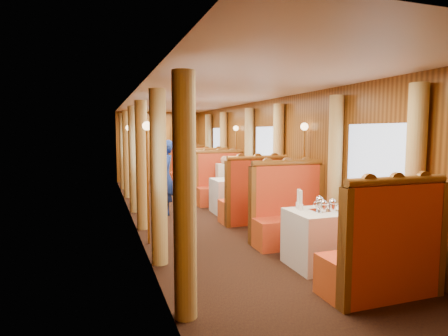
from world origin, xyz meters
name	(u,v)px	position (x,y,z in m)	size (l,w,h in m)	color
floor	(204,214)	(0.00, 0.00, 0.00)	(3.00, 12.00, 0.01)	black
ceiling	(203,98)	(0.00, 0.00, 2.50)	(3.00, 12.00, 0.01)	silver
wall_far	(159,146)	(0.00, 6.00, 1.25)	(3.00, 2.50, 0.01)	brown
wall_left	(131,159)	(-1.50, 0.00, 1.25)	(12.00, 2.50, 0.01)	brown
wall_right	(267,156)	(1.50, 0.00, 1.25)	(12.00, 2.50, 0.01)	brown
doorway_far	(159,153)	(0.00, 5.97, 1.00)	(0.80, 0.04, 2.00)	brown
table_near	(328,238)	(0.75, -3.50, 0.38)	(1.05, 0.72, 0.75)	white
banquette_near_fwd	(383,258)	(0.75, -4.51, 0.42)	(1.30, 0.55, 1.34)	red
banquette_near_aft	(291,218)	(0.75, -2.49, 0.42)	(1.30, 0.55, 1.34)	red
table_mid	(236,196)	(0.75, 0.00, 0.38)	(1.05, 0.72, 0.75)	white
banquette_mid_fwd	(254,201)	(0.75, -1.01, 0.42)	(1.30, 0.55, 1.34)	red
banquette_mid_aft	(222,187)	(0.75, 1.01, 0.42)	(1.30, 0.55, 1.34)	red
table_far	(196,177)	(0.75, 3.50, 0.38)	(1.05, 0.72, 0.75)	white
banquette_far_fwd	(205,180)	(0.75, 2.49, 0.42)	(1.30, 0.55, 1.34)	red
banquette_far_aft	(189,172)	(0.75, 4.51, 0.42)	(1.30, 0.55, 1.34)	red
tea_tray	(324,210)	(0.66, -3.52, 0.76)	(0.34, 0.26, 0.01)	silver
teapot_left	(323,208)	(0.60, -3.60, 0.81)	(0.16, 0.12, 0.13)	silver
teapot_right	(332,207)	(0.72, -3.62, 0.82)	(0.16, 0.12, 0.13)	silver
teapot_back	(319,205)	(0.62, -3.47, 0.82)	(0.18, 0.13, 0.15)	silver
fruit_plate	(352,209)	(1.03, -3.62, 0.77)	(0.20, 0.20, 0.05)	white
cup_inboard	(300,202)	(0.39, -3.38, 0.86)	(0.08, 0.08, 0.26)	white
cup_outboard	(299,201)	(0.43, -3.26, 0.86)	(0.08, 0.08, 0.26)	white
rose_vase_mid	(238,171)	(0.78, -0.01, 0.93)	(0.06, 0.06, 0.36)	silver
rose_vase_far	(197,159)	(0.79, 3.54, 0.93)	(0.06, 0.06, 0.36)	silver
window_left_near	(160,162)	(-1.49, -3.50, 1.45)	(1.20, 0.90, 0.01)	#98ADCC
curtain_left_near_a	(185,198)	(-1.38, -4.28, 1.18)	(0.22, 0.22, 2.35)	#D6B86D
curtain_left_near_b	(159,178)	(-1.38, -2.72, 1.18)	(0.22, 0.22, 2.35)	#D6B86D
window_right_near	(376,157)	(1.49, -3.50, 1.45)	(1.20, 0.90, 0.01)	#98ADCC
curtain_right_near_a	(414,184)	(1.38, -4.28, 1.18)	(0.22, 0.22, 2.35)	#D6B86D
curtain_right_near_b	(335,171)	(1.38, -2.72, 1.18)	(0.22, 0.22, 2.35)	#D6B86D
window_left_mid	(132,149)	(-1.49, 0.00, 1.45)	(1.20, 0.90, 0.01)	#98ADCC
curtain_left_mid_a	(142,166)	(-1.38, -0.78, 1.18)	(0.22, 0.22, 2.35)	#D6B86D
curtain_left_mid_b	(134,159)	(-1.38, 0.78, 1.18)	(0.22, 0.22, 2.35)	#D6B86D
window_right_mid	(267,147)	(1.49, 0.00, 1.45)	(1.20, 0.90, 0.01)	#98ADCC
curtain_right_mid_a	(278,162)	(1.38, -0.78, 1.18)	(0.22, 0.22, 2.35)	#D6B86D
curtain_right_mid_b	(249,157)	(1.38, 0.78, 1.18)	(0.22, 0.22, 2.35)	#D6B86D
window_left_far	(121,143)	(-1.49, 3.50, 1.45)	(1.20, 0.90, 0.01)	#98ADCC
curtain_left_far_a	(127,154)	(-1.38, 2.72, 1.18)	(0.22, 0.22, 2.35)	#D6B86D
curtain_left_far_b	(123,151)	(-1.38, 4.28, 1.18)	(0.22, 0.22, 2.35)	#D6B86D
window_right_far	(219,142)	(1.49, 3.50, 1.45)	(1.20, 0.90, 0.01)	#98ADCC
curtain_right_far_a	(224,153)	(1.38, 2.72, 1.18)	(0.22, 0.22, 2.35)	#D6B86D
curtain_right_far_b	(209,150)	(1.38, 4.28, 1.18)	(0.22, 0.22, 2.35)	#D6B86D
sconce_left_fore	(147,158)	(-1.40, -1.75, 1.38)	(0.14, 0.14, 1.95)	#BF8C3F
sconce_right_fore	(304,154)	(1.40, -1.75, 1.38)	(0.14, 0.14, 1.95)	#BF8C3F
sconce_left_aft	(129,148)	(-1.40, 1.75, 1.38)	(0.14, 0.14, 1.95)	#BF8C3F
sconce_right_aft	(236,147)	(1.40, 1.75, 1.38)	(0.14, 0.14, 1.95)	#BF8C3F
steward	(165,177)	(-0.77, 0.29, 0.81)	(0.59, 0.39, 1.62)	navy
passenger	(225,175)	(0.75, 0.74, 0.74)	(0.40, 0.44, 0.76)	beige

